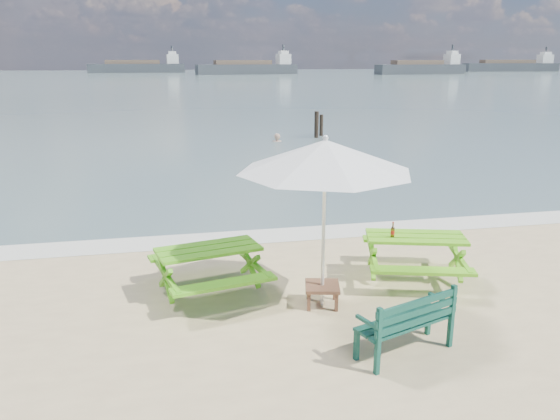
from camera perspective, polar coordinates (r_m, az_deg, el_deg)
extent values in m
plane|color=slate|center=(90.96, -10.85, 13.15)|extent=(300.00, 300.00, 0.00)
cube|color=silver|center=(11.21, -1.45, -2.72)|extent=(22.00, 0.90, 0.01)
cube|color=#52AF1A|center=(8.42, -7.49, -4.09)|extent=(1.67, 1.05, 0.05)
cube|color=#52AF1A|center=(9.17, -8.78, -4.38)|extent=(1.57, 0.60, 0.05)
cube|color=#52AF1A|center=(7.88, -5.84, -7.72)|extent=(1.57, 0.60, 0.05)
cube|color=#52AF1A|center=(8.55, -7.40, -6.53)|extent=(1.61, 1.17, 0.66)
cube|color=#63BB1C|center=(9.14, 14.01, -2.76)|extent=(1.71, 1.14, 0.05)
cube|color=#63BB1C|center=(9.92, 13.21, -3.03)|extent=(1.58, 0.69, 0.05)
cube|color=#63BB1C|center=(8.56, 14.68, -6.18)|extent=(1.58, 0.69, 0.05)
cube|color=#63BB1C|center=(9.27, 13.85, -5.06)|extent=(1.66, 1.25, 0.67)
cube|color=#0F3F34|center=(6.99, 12.87, -11.36)|extent=(1.36, 0.81, 0.04)
cube|color=#0F3F34|center=(6.77, 14.20, -10.29)|extent=(1.24, 0.47, 0.33)
cube|color=#0F3F34|center=(7.09, 12.76, -12.83)|extent=(1.29, 0.83, 0.41)
cube|color=brown|center=(8.11, 4.44, -7.95)|extent=(0.60, 0.60, 0.05)
cube|color=brown|center=(8.18, 4.42, -8.97)|extent=(0.53, 0.53, 0.28)
cylinder|color=silver|center=(7.80, 4.58, -1.91)|extent=(0.05, 0.05, 2.38)
cone|color=white|center=(7.55, 4.75, 5.66)|extent=(3.00, 3.00, 0.45)
cylinder|color=brown|center=(8.97, 11.68, -2.31)|extent=(0.06, 0.06, 0.15)
cylinder|color=brown|center=(8.92, 11.73, -1.47)|extent=(0.03, 0.03, 0.07)
cylinder|color=red|center=(8.97, 11.68, -2.31)|extent=(0.06, 0.06, 0.06)
imported|color=tan|center=(24.12, -0.32, 6.19)|extent=(0.65, 0.51, 1.56)
cylinder|color=black|center=(25.14, 3.83, 8.66)|extent=(0.19, 0.19, 1.40)
cylinder|color=black|center=(25.83, 4.33, 8.60)|extent=(0.17, 0.17, 1.18)
cube|color=#33373C|center=(123.20, -3.47, 14.44)|extent=(22.45, 6.61, 2.20)
cube|color=silver|center=(125.65, 0.36, 15.49)|extent=(2.99, 3.30, 2.20)
cube|color=#33373C|center=(139.79, -14.74, 14.11)|extent=(22.79, 5.41, 2.20)
cube|color=silver|center=(140.19, -11.18, 15.22)|extent=(2.89, 3.16, 2.20)
cube|color=#33373C|center=(161.43, 22.94, 13.55)|extent=(25.73, 5.38, 2.20)
cube|color=silver|center=(166.61, 25.97, 14.01)|extent=(3.22, 3.16, 2.20)
cube|color=#33373C|center=(127.13, 14.45, 14.02)|extent=(20.43, 5.53, 2.20)
cube|color=silver|center=(131.12, 17.51, 14.80)|extent=(2.64, 3.18, 2.20)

